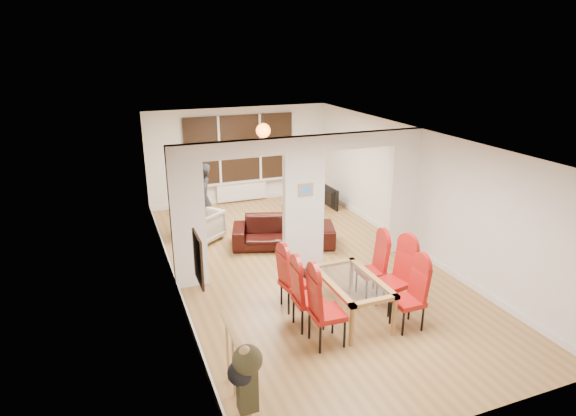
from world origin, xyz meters
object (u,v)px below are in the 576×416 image
bottle (283,209)px  dining_table (351,299)px  bowl (284,215)px  dining_chair_lb (309,295)px  dining_chair_la (327,308)px  dining_chair_lc (295,279)px  person (203,199)px  dining_chair_rb (394,278)px  dining_chair_rc (371,268)px  dining_chair_ra (408,297)px  sofa (283,232)px  coffee_table (290,220)px  television (326,197)px  armchair (203,225)px

bottle → dining_table: bearing=-96.4°
bottle → bowl: size_ratio=1.38×
dining_chair_lb → dining_chair_la: bearing=-79.6°
dining_chair_lc → person: (-0.70, 3.84, 0.30)m
dining_chair_rb → dining_chair_rc: size_ratio=1.07×
bowl → dining_chair_la: bearing=-103.3°
dining_table → dining_chair_rb: size_ratio=1.26×
dining_chair_lc → dining_table: bearing=-47.5°
dining_chair_rb → dining_chair_ra: bearing=-111.3°
dining_chair_la → dining_chair_lb: bearing=100.4°
dining_chair_ra → sofa: (-0.64, 3.70, -0.22)m
dining_chair_la → dining_chair_rc: size_ratio=1.08×
dining_chair_ra → coffee_table: bearing=90.5°
person → television: size_ratio=1.69×
person → armchair: bearing=-10.0°
dining_chair_lc → coffee_table: bearing=62.5°
dining_chair_ra → person: 5.45m
dining_chair_la → dining_chair_rc: dining_chair_la is taller
dining_chair_la → person: (-0.76, 4.95, 0.24)m
coffee_table → armchair: bearing=-173.7°
dining_chair_la → armchair: dining_chair_la is taller
dining_chair_lb → dining_chair_lc: dining_chair_lb is taller
dining_chair_ra → person: bearing=112.7°
dining_chair_lb → bowl: (1.20, 4.28, -0.30)m
dining_chair_lb → dining_chair_rb: (1.51, -0.03, 0.03)m
sofa → dining_chair_lb: bearing=-85.5°
dining_chair_la → dining_chair_ra: 1.33m
dining_chair_lb → television: 5.87m
dining_chair_ra → dining_chair_rb: bearing=79.4°
dining_chair_rc → coffee_table: dining_chair_rc is taller
sofa → dining_table: bearing=-72.3°
dining_table → sofa: size_ratio=0.66×
person → bowl: 1.99m
dining_chair_lc → sofa: size_ratio=0.48×
dining_chair_rb → person: person is taller
bottle → bowl: (-0.03, -0.09, -0.12)m
bottle → person: bearing=178.0°
sofa → dining_chair_lc: bearing=-88.5°
coffee_table → dining_chair_rc: bearing=-89.6°
dining_table → armchair: armchair is taller
dining_chair_la → coffee_table: 4.99m
armchair → bottle: bearing=62.2°
dining_chair_rc → bowl: dining_chair_rc is taller
dining_chair_rb → bowl: 4.33m
sofa → bottle: size_ratio=7.34×
dining_chair_lc → bowl: size_ratio=4.84×
dining_chair_la → television: 6.29m
armchair → television: 3.75m
dining_table → armchair: (-1.56, 4.07, 0.01)m
coffee_table → dining_chair_lc: bearing=-110.1°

